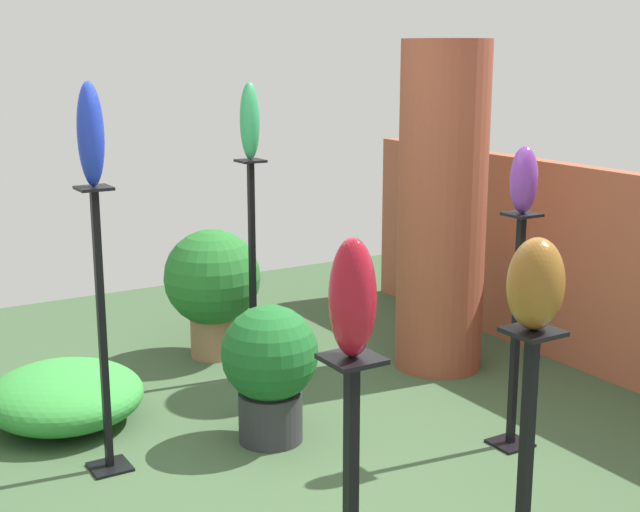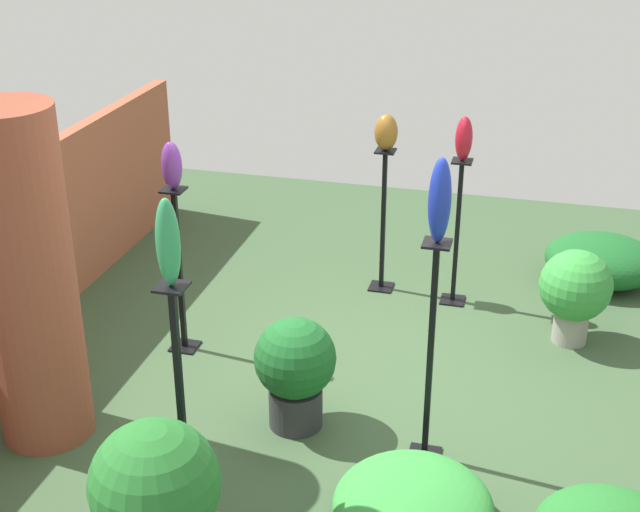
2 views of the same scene
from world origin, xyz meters
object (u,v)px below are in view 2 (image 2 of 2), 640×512
(art_vase_jade, at_px, (168,243))
(art_vase_violet, at_px, (172,166))
(pedestal_jade, at_px, (181,411))
(potted_plant_mid_right, at_px, (575,289))
(potted_plant_near_pillar, at_px, (155,490))
(pedestal_ruby, at_px, (457,239))
(brick_pillar, at_px, (27,281))
(potted_plant_mid_left, at_px, (295,367))
(pedestal_cobalt, at_px, (430,363))
(pedestal_violet, at_px, (180,278))
(pedestal_bronze, at_px, (383,227))
(art_vase_cobalt, at_px, (440,201))
(art_vase_bronze, at_px, (386,132))
(art_vase_ruby, at_px, (464,139))

(art_vase_jade, bearing_deg, art_vase_violet, 23.33)
(pedestal_jade, distance_m, potted_plant_mid_right, 3.29)
(potted_plant_near_pillar, bearing_deg, pedestal_ruby, -17.61)
(brick_pillar, height_order, pedestal_jade, brick_pillar)
(potted_plant_mid_left, bearing_deg, art_vase_violet, 56.28)
(pedestal_cobalt, height_order, potted_plant_mid_left, pedestal_cobalt)
(pedestal_violet, bearing_deg, art_vase_jade, -156.67)
(art_vase_violet, bearing_deg, pedestal_bronze, -42.38)
(pedestal_violet, xyz_separation_m, potted_plant_near_pillar, (-2.17, -0.78, -0.06))
(pedestal_ruby, distance_m, potted_plant_mid_right, 1.05)
(art_vase_violet, distance_m, potted_plant_near_pillar, 2.49)
(art_vase_jade, height_order, art_vase_violet, art_vase_jade)
(pedestal_ruby, height_order, art_vase_cobalt, art_vase_cobalt)
(pedestal_bronze, height_order, art_vase_bronze, art_vase_bronze)
(pedestal_ruby, xyz_separation_m, pedestal_bronze, (0.09, 0.63, 0.00))
(potted_plant_mid_right, bearing_deg, pedestal_ruby, 65.53)
(art_vase_bronze, relative_size, potted_plant_mid_left, 0.39)
(pedestal_violet, relative_size, art_vase_jade, 2.69)
(pedestal_bronze, xyz_separation_m, art_vase_bronze, (0.00, 0.00, 0.82))
(pedestal_cobalt, height_order, potted_plant_near_pillar, pedestal_cobalt)
(art_vase_jade, xyz_separation_m, art_vase_bronze, (3.04, -0.53, -0.28))
(pedestal_bronze, xyz_separation_m, potted_plant_mid_left, (-2.10, 0.16, -0.14))
(brick_pillar, xyz_separation_m, pedestal_bronze, (2.57, -1.70, -0.52))
(pedestal_violet, height_order, pedestal_bronze, pedestal_violet)
(pedestal_cobalt, bearing_deg, art_vase_bronze, 17.90)
(pedestal_bronze, distance_m, potted_plant_near_pillar, 3.57)
(art_vase_jade, xyz_separation_m, art_vase_ruby, (2.95, -1.16, -0.26))
(pedestal_ruby, bearing_deg, pedestal_cobalt, -177.57)
(pedestal_violet, height_order, art_vase_cobalt, art_vase_cobalt)
(pedestal_cobalt, height_order, art_vase_ruby, art_vase_ruby)
(pedestal_bronze, bearing_deg, pedestal_violet, 137.62)
(art_vase_cobalt, bearing_deg, potted_plant_mid_left, 82.00)
(art_vase_violet, bearing_deg, potted_plant_mid_left, -123.72)
(brick_pillar, distance_m, pedestal_jade, 1.33)
(pedestal_jade, xyz_separation_m, pedestal_violet, (1.67, 0.72, -0.07))
(pedestal_jade, bearing_deg, art_vase_cobalt, -56.81)
(brick_pillar, height_order, pedestal_bronze, brick_pillar)
(potted_plant_near_pillar, bearing_deg, art_vase_bronze, -7.54)
(pedestal_bronze, bearing_deg, pedestal_ruby, -98.01)
(pedestal_jade, relative_size, art_vase_bronze, 4.82)
(potted_plant_near_pillar, bearing_deg, potted_plant_mid_right, -34.11)
(potted_plant_mid_left, bearing_deg, pedestal_ruby, -21.29)
(art_vase_cobalt, bearing_deg, pedestal_cobalt, -45.00)
(art_vase_jade, bearing_deg, pedestal_violet, 23.33)
(art_vase_violet, relative_size, potted_plant_near_pillar, 0.38)
(brick_pillar, xyz_separation_m, art_vase_cobalt, (0.35, -2.42, 0.63))
(art_vase_bronze, bearing_deg, pedestal_ruby, -98.01)
(art_vase_violet, xyz_separation_m, potted_plant_mid_right, (0.85, -2.83, -1.02))
(art_vase_bronze, bearing_deg, potted_plant_near_pillar, 172.46)
(pedestal_violet, distance_m, potted_plant_near_pillar, 2.31)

